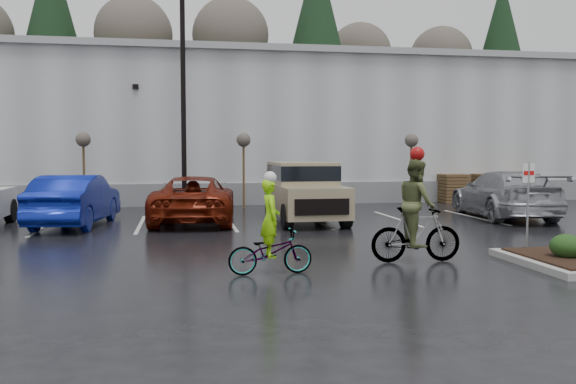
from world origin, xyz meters
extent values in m
plane|color=black|center=(0.00, 0.00, 0.00)|extent=(120.00, 120.00, 0.00)
cube|color=#A6A8AA|center=(0.00, 22.00, 3.50)|extent=(60.00, 15.00, 7.00)
cube|color=slate|center=(0.00, 14.45, 0.50)|extent=(60.00, 0.12, 1.00)
cube|color=#999B9E|center=(0.00, 22.00, 7.05)|extent=(60.50, 15.50, 0.30)
cube|color=#273E1A|center=(0.00, 45.00, 3.00)|extent=(80.00, 25.00, 6.00)
cylinder|color=black|center=(-4.00, 12.00, 4.50)|extent=(0.20, 0.20, 9.00)
cylinder|color=#482F1D|center=(-8.00, 13.00, 1.40)|extent=(0.10, 0.10, 2.80)
sphere|color=#4A413B|center=(-8.00, 13.00, 2.90)|extent=(0.60, 0.60, 0.60)
cylinder|color=#482F1D|center=(-1.50, 13.00, 1.40)|extent=(0.10, 0.10, 2.80)
sphere|color=#4A413B|center=(-1.50, 13.00, 2.90)|extent=(0.60, 0.60, 0.60)
cylinder|color=#482F1D|center=(6.00, 13.00, 1.40)|extent=(0.10, 0.10, 2.80)
sphere|color=#4A413B|center=(6.00, 13.00, 2.90)|extent=(0.60, 0.60, 0.60)
cube|color=#482F1D|center=(8.50, 14.00, 0.68)|extent=(1.20, 1.20, 1.35)
cube|color=#482F1D|center=(10.20, 14.00, 0.68)|extent=(1.20, 1.20, 1.35)
cube|color=#482F1D|center=(12.00, 14.00, 0.68)|extent=(1.20, 1.20, 1.35)
ellipsoid|color=#193211|center=(4.00, -1.00, 0.41)|extent=(0.70, 0.70, 0.52)
cylinder|color=gray|center=(3.80, 0.20, 1.10)|extent=(0.05, 0.05, 2.20)
cube|color=white|center=(3.80, 0.20, 1.95)|extent=(0.30, 0.02, 0.45)
cube|color=red|center=(3.80, 0.19, 1.95)|extent=(0.26, 0.02, 0.10)
imported|color=navy|center=(-7.56, 7.98, 0.84)|extent=(2.43, 5.28, 1.68)
imported|color=#651709|center=(-3.70, 8.29, 0.80)|extent=(3.18, 5.96, 1.59)
imported|color=#A1A3A8|center=(7.53, 7.75, 0.86)|extent=(3.18, 6.21, 1.72)
imported|color=#3F3F44|center=(-2.44, -0.80, 0.45)|extent=(1.73, 0.68, 0.89)
imported|color=#8BE40C|center=(-2.44, -0.80, 1.13)|extent=(0.40, 0.59, 1.56)
sphere|color=silver|center=(-2.44, -0.80, 1.94)|extent=(0.26, 0.26, 0.26)
imported|color=#3F3F44|center=(0.94, -0.07, 0.62)|extent=(1.99, 0.64, 1.23)
imported|color=#4D552D|center=(0.94, -0.07, 1.32)|extent=(0.55, 0.96, 1.94)
sphere|color=#990C0C|center=(0.94, -0.07, 2.40)|extent=(0.32, 0.32, 0.32)
camera|label=1|loc=(-4.24, -12.75, 2.50)|focal=38.00mm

